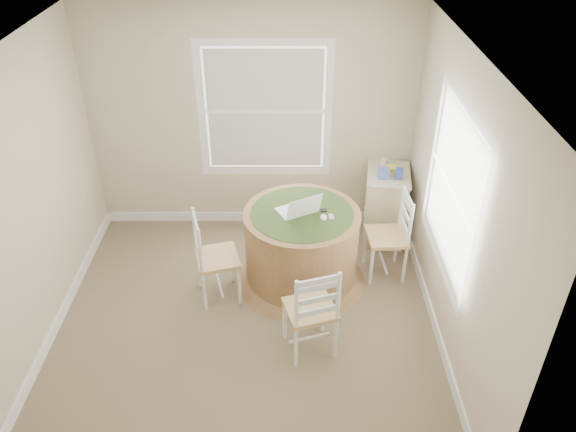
{
  "coord_description": "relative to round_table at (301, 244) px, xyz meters",
  "views": [
    {
      "loc": [
        0.4,
        -3.92,
        3.84
      ],
      "look_at": [
        0.4,
        0.45,
        0.96
      ],
      "focal_mm": 35.0,
      "sensor_mm": 36.0,
      "label": 1
    }
  ],
  "objects": [
    {
      "name": "chair_left",
      "position": [
        -0.83,
        -0.24,
        0.02
      ],
      "size": [
        0.5,
        0.51,
        0.95
      ],
      "primitive_type": null,
      "rotation": [
        0.0,
        0.0,
        1.84
      ],
      "color": "white",
      "rests_on": "ground"
    },
    {
      "name": "mouse",
      "position": [
        0.21,
        -0.09,
        0.39
      ],
      "size": [
        0.08,
        0.11,
        0.04
      ],
      "primitive_type": "ellipsoid",
      "rotation": [
        0.0,
        0.0,
        0.12
      ],
      "color": "white",
      "rests_on": "round_table"
    },
    {
      "name": "box_yellow",
      "position": [
        1.01,
        0.84,
        0.42
      ],
      "size": [
        0.16,
        0.12,
        0.06
      ],
      "primitive_type": "cube",
      "rotation": [
        0.0,
        0.0,
        -0.14
      ],
      "color": "#F1E955",
      "rests_on": "corner_chest"
    },
    {
      "name": "chair_right",
      "position": [
        0.88,
        0.12,
        0.02
      ],
      "size": [
        0.43,
        0.44,
        0.95
      ],
      "primitive_type": null,
      "rotation": [
        0.0,
        0.0,
        -1.51
      ],
      "color": "white",
      "rests_on": "ground"
    },
    {
      "name": "laptop",
      "position": [
        -0.04,
        0.01,
        0.42
      ],
      "size": [
        0.47,
        0.45,
        0.25
      ],
      "rotation": [
        0.0,
        0.0,
        3.63
      ],
      "color": "white",
      "rests_on": "round_table"
    },
    {
      "name": "chair_near",
      "position": [
        0.06,
        -0.97,
        0.02
      ],
      "size": [
        0.52,
        0.5,
        0.95
      ],
      "primitive_type": null,
      "rotation": [
        0.0,
        0.0,
        3.43
      ],
      "color": "white",
      "rests_on": "ground"
    },
    {
      "name": "keys",
      "position": [
        0.21,
        0.03,
        0.39
      ],
      "size": [
        0.07,
        0.06,
        0.02
      ],
      "primitive_type": "cube",
      "rotation": [
        0.0,
        0.0,
        0.12
      ],
      "color": "black",
      "rests_on": "round_table"
    },
    {
      "name": "cup_cream",
      "position": [
        0.94,
        0.97,
        0.43
      ],
      "size": [
        0.07,
        0.07,
        0.09
      ],
      "primitive_type": "cylinder",
      "color": "beige",
      "rests_on": "corner_chest"
    },
    {
      "name": "corner_chest",
      "position": [
        0.97,
        0.8,
        -0.03
      ],
      "size": [
        0.55,
        0.69,
        0.84
      ],
      "rotation": [
        0.0,
        0.0,
        -0.14
      ],
      "color": "beige",
      "rests_on": "ground"
    },
    {
      "name": "room",
      "position": [
        -0.37,
        -0.52,
        0.84
      ],
      "size": [
        3.64,
        3.64,
        2.64
      ],
      "color": "#857154",
      "rests_on": "ground"
    },
    {
      "name": "round_table",
      "position": [
        0.0,
        0.0,
        0.0
      ],
      "size": [
        1.34,
        1.34,
        0.84
      ],
      "rotation": [
        0.0,
        0.0,
        0.12
      ],
      "color": "#9C6E45",
      "rests_on": "ground"
    },
    {
      "name": "phone",
      "position": [
        0.28,
        -0.07,
        0.38
      ],
      "size": [
        0.06,
        0.09,
        0.02
      ],
      "primitive_type": "cube",
      "rotation": [
        0.0,
        0.0,
        0.12
      ],
      "color": "#B7BABF",
      "rests_on": "round_table"
    },
    {
      "name": "tissue_box",
      "position": [
        0.89,
        0.7,
        0.44
      ],
      "size": [
        0.14,
        0.14,
        0.1
      ],
      "primitive_type": "cube",
      "rotation": [
        0.0,
        0.0,
        -0.14
      ],
      "color": "#5773C7",
      "rests_on": "corner_chest"
    },
    {
      "name": "box_blue",
      "position": [
        1.07,
        0.67,
        0.45
      ],
      "size": [
        0.09,
        0.09,
        0.12
      ],
      "primitive_type": "cube",
      "rotation": [
        0.0,
        0.0,
        -0.14
      ],
      "color": "#3854A8",
      "rests_on": "corner_chest"
    }
  ]
}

